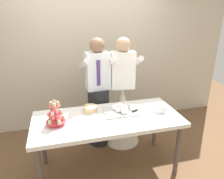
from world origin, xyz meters
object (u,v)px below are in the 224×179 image
at_px(cupcake_stand, 55,115).
at_px(person_groom, 99,100).
at_px(dessert_table, 108,123).
at_px(person_bride, 122,108).
at_px(main_cake_tray, 121,110).
at_px(plate_stack, 160,108).
at_px(round_cake, 90,109).

height_order(cupcake_stand, person_groom, person_groom).
bearing_deg(cupcake_stand, dessert_table, 1.68).
distance_m(dessert_table, person_bride, 0.70).
relative_size(dessert_table, person_bride, 1.08).
xyz_separation_m(dessert_table, main_cake_tray, (0.20, 0.08, 0.11)).
bearing_deg(dessert_table, main_cake_tray, 21.87).
xyz_separation_m(cupcake_stand, main_cake_tray, (0.81, 0.10, -0.08)).
bearing_deg(person_bride, dessert_table, -122.44).
xyz_separation_m(dessert_table, person_groom, (0.01, 0.62, 0.05)).
relative_size(dessert_table, cupcake_stand, 5.90).
height_order(plate_stack, person_bride, person_bride).
height_order(main_cake_tray, plate_stack, main_cake_tray).
bearing_deg(person_groom, cupcake_stand, -134.09).
height_order(dessert_table, person_groom, person_groom).
distance_m(main_cake_tray, plate_stack, 0.51).
bearing_deg(dessert_table, person_bride, 57.56).
bearing_deg(main_cake_tray, plate_stack, -9.64).
height_order(cupcake_stand, person_bride, person_bride).
distance_m(main_cake_tray, person_bride, 0.58).
height_order(dessert_table, cupcake_stand, cupcake_stand).
relative_size(person_groom, person_bride, 1.00).
xyz_separation_m(main_cake_tray, person_bride, (0.18, 0.51, -0.23)).
relative_size(cupcake_stand, round_cake, 1.27).
relative_size(dessert_table, person_groom, 1.08).
xyz_separation_m(round_cake, person_groom, (0.19, 0.42, -0.06)).
xyz_separation_m(person_groom, person_bride, (0.36, -0.04, -0.16)).
bearing_deg(plate_stack, dessert_table, 179.51).
bearing_deg(round_cake, dessert_table, -48.50).
distance_m(dessert_table, person_groom, 0.63).
bearing_deg(plate_stack, cupcake_stand, -179.48).
relative_size(main_cake_tray, plate_stack, 2.22).
distance_m(plate_stack, round_cake, 0.90).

